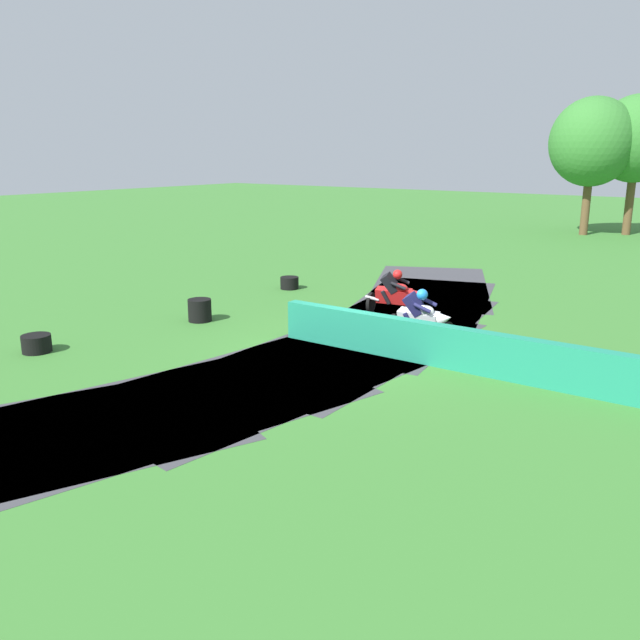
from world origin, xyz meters
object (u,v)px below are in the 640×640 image
(motorcycle_lead_white, at_px, (421,317))
(tire_stack_mid_b, at_px, (289,283))
(motorcycle_chase_red, at_px, (396,294))
(tire_stack_near, at_px, (36,344))
(tire_stack_mid_a, at_px, (200,310))

(motorcycle_lead_white, height_order, tire_stack_mid_b, motorcycle_lead_white)
(motorcycle_chase_red, relative_size, tire_stack_near, 2.62)
(tire_stack_mid_a, bearing_deg, motorcycle_lead_white, 15.57)
(motorcycle_lead_white, bearing_deg, tire_stack_mid_a, -164.43)
(motorcycle_chase_red, height_order, tire_stack_near, motorcycle_chase_red)
(tire_stack_near, bearing_deg, motorcycle_chase_red, 57.24)
(tire_stack_mid_a, xyz_separation_m, tire_stack_mid_b, (-0.72, 4.76, -0.10))
(motorcycle_lead_white, height_order, tire_stack_mid_a, motorcycle_lead_white)
(motorcycle_lead_white, bearing_deg, tire_stack_near, -139.35)
(motorcycle_chase_red, xyz_separation_m, tire_stack_mid_a, (-4.03, -3.55, -0.34))
(motorcycle_lead_white, xyz_separation_m, tire_stack_mid_b, (-6.52, 3.15, -0.44))
(motorcycle_lead_white, xyz_separation_m, tire_stack_mid_a, (-5.80, -1.62, -0.34))
(motorcycle_lead_white, distance_m, tire_stack_mid_b, 7.25)
(motorcycle_lead_white, height_order, motorcycle_chase_red, motorcycle_lead_white)
(tire_stack_near, height_order, tire_stack_mid_b, same)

